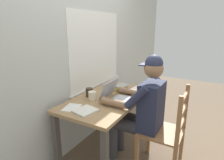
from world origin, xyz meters
TOP-DOWN VIEW (x-y plane):
  - ground_plane at (0.00, 0.00)m, footprint 8.00×8.00m
  - back_wall at (0.01, 0.43)m, footprint 6.00×0.08m
  - desk at (0.00, 0.00)m, footprint 1.24×0.69m
  - seated_person at (-0.02, -0.42)m, footprint 0.50×0.60m
  - wooden_chair at (-0.02, -0.70)m, footprint 0.42×0.42m
  - laptop at (-0.04, -0.12)m, footprint 0.33×0.31m
  - computer_mouse at (0.23, -0.17)m, footprint 0.06×0.10m
  - coffee_mug_white at (-0.16, 0.11)m, footprint 0.12×0.09m
  - coffee_mug_dark at (-0.09, 0.21)m, footprint 0.12×0.08m
  - book_stack_main at (0.32, -0.01)m, footprint 0.20×0.16m
  - paper_pile_near_laptop at (0.48, -0.21)m, footprint 0.27×0.22m
  - paper_pile_back_corner at (-0.44, 0.17)m, footprint 0.23×0.20m
  - paper_pile_side at (-0.45, -0.00)m, footprint 0.24×0.23m

SIDE VIEW (x-z plane):
  - ground_plane at x=0.00m, z-range 0.00..0.00m
  - wooden_chair at x=-0.02m, z-range -0.01..0.93m
  - desk at x=0.00m, z-range 0.25..0.95m
  - seated_person at x=-0.02m, z-range 0.06..1.31m
  - paper_pile_back_corner at x=-0.44m, z-range 0.70..0.71m
  - paper_pile_near_laptop at x=0.48m, z-range 0.70..0.71m
  - paper_pile_side at x=-0.45m, z-range 0.70..0.72m
  - computer_mouse at x=0.23m, z-range 0.70..0.74m
  - book_stack_main at x=0.32m, z-range 0.70..0.77m
  - coffee_mug_white at x=-0.16m, z-range 0.70..0.80m
  - coffee_mug_dark at x=-0.09m, z-range 0.70..0.81m
  - laptop at x=-0.04m, z-range 0.64..0.87m
  - back_wall at x=0.01m, z-range 0.00..2.60m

